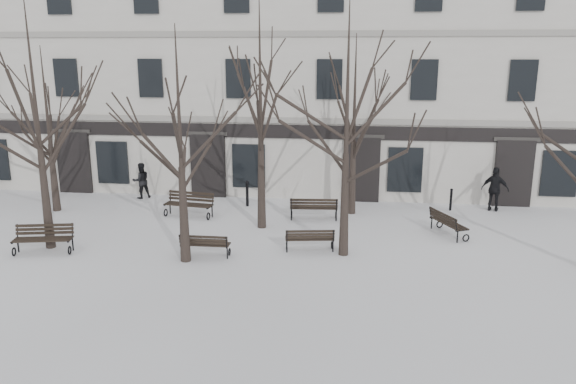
% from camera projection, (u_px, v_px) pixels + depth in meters
% --- Properties ---
extents(ground, '(100.00, 100.00, 0.00)m').
position_uv_depth(ground, '(252.00, 262.00, 18.08)').
color(ground, white).
rests_on(ground, ground).
extents(building, '(40.40, 10.20, 11.40)m').
position_uv_depth(building, '(296.00, 72.00, 29.19)').
color(building, beige).
rests_on(building, ground).
extents(tree_0, '(5.78, 5.78, 8.25)m').
position_uv_depth(tree_0, '(34.00, 97.00, 18.15)').
color(tree_0, black).
rests_on(tree_0, ground).
extents(tree_1, '(5.17, 5.17, 7.39)m').
position_uv_depth(tree_1, '(179.00, 118.00, 17.04)').
color(tree_1, black).
rests_on(tree_1, ground).
extents(tree_2, '(5.71, 5.71, 8.16)m').
position_uv_depth(tree_2, '(347.00, 101.00, 17.48)').
color(tree_2, black).
rests_on(tree_2, ground).
extents(tree_4, '(4.77, 4.77, 6.81)m').
position_uv_depth(tree_4, '(47.00, 110.00, 22.81)').
color(tree_4, black).
rests_on(tree_4, ground).
extents(tree_5, '(5.93, 5.93, 8.47)m').
position_uv_depth(tree_5, '(260.00, 88.00, 20.29)').
color(tree_5, black).
rests_on(tree_5, ground).
extents(tree_6, '(5.08, 5.08, 7.26)m').
position_uv_depth(tree_6, '(355.00, 104.00, 22.34)').
color(tree_6, black).
rests_on(tree_6, ground).
extents(bench_0, '(1.99, 1.05, 0.96)m').
position_uv_depth(bench_0, '(43.00, 238.00, 18.79)').
color(bench_0, black).
rests_on(bench_0, ground).
extents(bench_1, '(1.63, 0.60, 0.81)m').
position_uv_depth(bench_1, '(205.00, 244.00, 18.42)').
color(bench_1, black).
rests_on(bench_1, ground).
extents(bench_2, '(1.71, 0.84, 0.83)m').
position_uv_depth(bench_2, '(310.00, 238.00, 18.94)').
color(bench_2, black).
rests_on(bench_2, ground).
extents(bench_3, '(2.07, 1.00, 1.00)m').
position_uv_depth(bench_3, '(189.00, 203.00, 22.89)').
color(bench_3, black).
rests_on(bench_3, ground).
extents(bench_4, '(1.94, 0.82, 0.95)m').
position_uv_depth(bench_4, '(314.00, 207.00, 22.42)').
color(bench_4, black).
rests_on(bench_4, ground).
extents(bench_5, '(1.32, 1.86, 0.90)m').
position_uv_depth(bench_5, '(447.00, 222.00, 20.57)').
color(bench_5, black).
rests_on(bench_5, ground).
extents(bollard_a, '(0.15, 0.15, 1.15)m').
position_uv_depth(bollard_a, '(247.00, 193.00, 24.36)').
color(bollard_a, black).
rests_on(bollard_a, ground).
extents(bollard_b, '(0.12, 0.12, 0.96)m').
position_uv_depth(bollard_b, '(451.00, 199.00, 23.75)').
color(bollard_b, black).
rests_on(bollard_b, ground).
extents(pedestrian_b, '(1.01, 0.97, 1.65)m').
position_uv_depth(pedestrian_b, '(142.00, 198.00, 25.86)').
color(pedestrian_b, black).
rests_on(pedestrian_b, ground).
extents(pedestrian_c, '(1.19, 0.78, 1.88)m').
position_uv_depth(pedestrian_c, '(493.00, 211.00, 23.82)').
color(pedestrian_c, black).
rests_on(pedestrian_c, ground).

